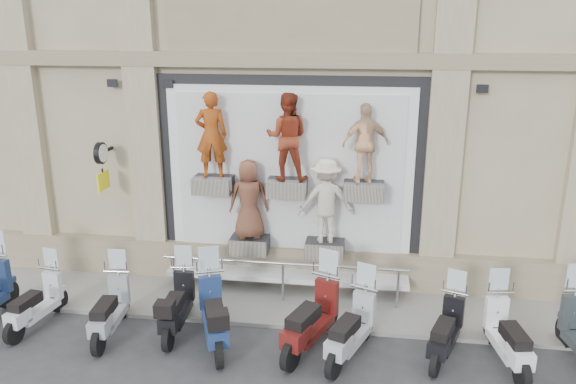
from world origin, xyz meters
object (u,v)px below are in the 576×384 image
(clock_sign_bracket, at_px, (102,160))
(scooter_h, at_px, (447,320))
(scooter_i, at_px, (509,325))
(scooter_d, at_px, (177,295))
(scooter_e, at_px, (213,303))
(scooter_f, at_px, (312,307))
(scooter_b, at_px, (34,294))
(scooter_c, at_px, (109,299))
(scooter_g, at_px, (352,318))
(guard_rail, at_px, (283,283))

(clock_sign_bracket, bearing_deg, scooter_h, -15.74)
(scooter_h, xyz_separation_m, scooter_i, (0.99, -0.09, 0.04))
(scooter_h, relative_size, scooter_i, 0.94)
(clock_sign_bracket, distance_m, scooter_i, 8.45)
(scooter_d, xyz_separation_m, scooter_e, (0.79, -0.34, 0.07))
(scooter_d, distance_m, scooter_f, 2.54)
(scooter_f, xyz_separation_m, scooter_h, (2.30, 0.08, -0.12))
(clock_sign_bracket, relative_size, scooter_h, 0.59)
(scooter_b, height_order, scooter_h, scooter_h)
(scooter_i, bearing_deg, scooter_e, 171.93)
(scooter_c, relative_size, scooter_d, 0.99)
(clock_sign_bracket, distance_m, scooter_g, 6.13)
(scooter_c, relative_size, scooter_e, 0.90)
(scooter_e, height_order, scooter_i, scooter_e)
(scooter_e, bearing_deg, scooter_f, -18.05)
(scooter_g, bearing_deg, scooter_d, -166.19)
(scooter_b, xyz_separation_m, scooter_f, (5.22, -0.02, 0.13))
(scooter_c, relative_size, scooter_g, 0.96)
(scooter_g, bearing_deg, scooter_c, -160.17)
(scooter_e, bearing_deg, scooter_c, 158.19)
(clock_sign_bracket, relative_size, scooter_d, 0.56)
(scooter_h, bearing_deg, scooter_i, 15.16)
(scooter_b, bearing_deg, scooter_g, 5.73)
(scooter_f, height_order, scooter_i, scooter_f)
(scooter_d, bearing_deg, scooter_f, -9.29)
(scooter_i, bearing_deg, clock_sign_bracket, 156.57)
(clock_sign_bracket, relative_size, scooter_g, 0.55)
(scooter_b, bearing_deg, scooter_h, 8.02)
(scooter_b, bearing_deg, clock_sign_bracket, 81.67)
(scooter_c, height_order, scooter_d, scooter_d)
(guard_rail, distance_m, scooter_b, 4.74)
(scooter_c, distance_m, scooter_e, 1.97)
(scooter_e, relative_size, scooter_h, 1.16)
(guard_rail, height_order, scooter_c, scooter_c)
(guard_rail, height_order, clock_sign_bracket, clock_sign_bracket)
(scooter_d, distance_m, scooter_e, 0.87)
(scooter_f, xyz_separation_m, scooter_i, (3.29, -0.01, -0.08))
(scooter_f, bearing_deg, scooter_e, -155.77)
(guard_rail, xyz_separation_m, scooter_e, (-0.99, -1.66, 0.34))
(scooter_e, relative_size, scooter_g, 1.07)
(scooter_h, bearing_deg, scooter_b, -159.37)
(guard_rail, distance_m, scooter_d, 2.23)
(scooter_f, distance_m, scooter_g, 0.73)
(clock_sign_bracket, xyz_separation_m, scooter_b, (-0.57, -2.02, -2.11))
(clock_sign_bracket, bearing_deg, scooter_d, -40.13)
(scooter_d, bearing_deg, scooter_e, -26.83)
(scooter_g, bearing_deg, scooter_b, -160.56)
(guard_rail, bearing_deg, scooter_d, -143.58)
(scooter_c, bearing_deg, scooter_b, 171.36)
(scooter_d, height_order, scooter_h, scooter_d)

